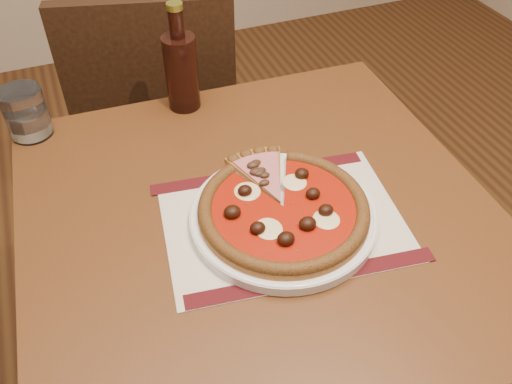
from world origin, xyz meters
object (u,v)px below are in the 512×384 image
(plate, at_px, (283,217))
(bottle, at_px, (181,69))
(table, at_px, (260,251))
(chair_far, at_px, (160,115))
(pizza, at_px, (284,208))
(water_glass, at_px, (26,113))

(plate, height_order, bottle, bottle)
(table, height_order, chair_far, chair_far)
(table, relative_size, bottle, 3.66)
(chair_far, relative_size, bottle, 3.95)
(plate, height_order, pizza, pizza)
(table, distance_m, water_glass, 0.53)
(table, bearing_deg, bottle, 94.95)
(pizza, bearing_deg, plate, 90.82)
(chair_far, relative_size, plate, 2.88)
(pizza, relative_size, bottle, 1.25)
(chair_far, xyz_separation_m, pizza, (0.06, -0.72, 0.27))
(water_glass, bearing_deg, plate, -47.67)
(table, distance_m, plate, 0.12)
(chair_far, bearing_deg, water_glass, 59.47)
(chair_far, xyz_separation_m, plate, (0.06, -0.72, 0.25))
(chair_far, height_order, bottle, bottle)
(table, xyz_separation_m, pizza, (0.03, -0.03, 0.13))
(chair_far, distance_m, water_glass, 0.52)
(table, relative_size, plate, 2.67)
(water_glass, bearing_deg, table, -47.44)
(table, height_order, bottle, bottle)
(table, distance_m, chair_far, 0.70)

